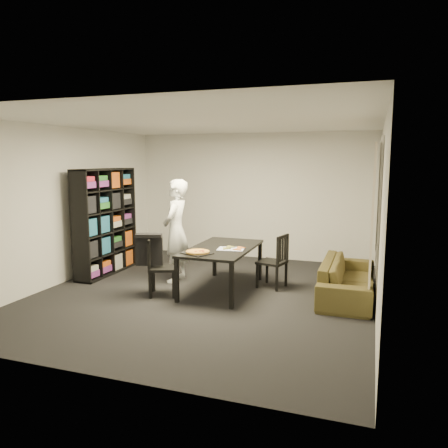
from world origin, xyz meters
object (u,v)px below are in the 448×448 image
(bookshelf, at_px, (106,222))
(chair_right, at_px, (277,258))
(dining_table, at_px, (222,251))
(person, at_px, (176,231))
(pepperoni_pizza, at_px, (198,252))
(sofa, at_px, (348,279))
(chair_left, at_px, (157,263))
(baking_tray, at_px, (197,253))

(bookshelf, height_order, chair_right, bookshelf)
(dining_table, xyz_separation_m, person, (-0.91, 0.25, 0.23))
(pepperoni_pizza, distance_m, sofa, 2.30)
(bookshelf, bearing_deg, chair_right, 1.43)
(dining_table, height_order, sofa, dining_table)
(dining_table, xyz_separation_m, pepperoni_pizza, (-0.18, -0.55, 0.09))
(dining_table, bearing_deg, chair_left, -146.93)
(bookshelf, bearing_deg, chair_left, -30.38)
(chair_left, distance_m, person, 0.89)
(person, height_order, sofa, person)
(bookshelf, xyz_separation_m, chair_right, (3.13, 0.08, -0.45))
(baking_tray, bearing_deg, pepperoni_pizza, 45.59)
(pepperoni_pizza, relative_size, sofa, 0.18)
(dining_table, distance_m, chair_left, 1.02)
(person, xyz_separation_m, pepperoni_pizza, (0.73, -0.80, -0.15))
(baking_tray, height_order, pepperoni_pizza, pepperoni_pizza)
(chair_left, bearing_deg, bookshelf, 39.14)
(bookshelf, relative_size, person, 1.10)
(chair_right, height_order, sofa, chair_right)
(bookshelf, height_order, pepperoni_pizza, bookshelf)
(sofa, bearing_deg, baking_tray, 112.59)
(dining_table, height_order, chair_right, chair_right)
(sofa, bearing_deg, dining_table, 99.29)
(chair_left, xyz_separation_m, person, (-0.06, 0.80, 0.36))
(bookshelf, height_order, baking_tray, bookshelf)
(pepperoni_pizza, bearing_deg, chair_right, 44.23)
(person, bearing_deg, pepperoni_pizza, 37.67)
(pepperoni_pizza, bearing_deg, sofa, 22.43)
(person, bearing_deg, sofa, 86.69)
(person, bearing_deg, chair_right, 90.43)
(dining_table, bearing_deg, bookshelf, 172.17)
(sofa, bearing_deg, chair_left, 107.42)
(baking_tray, height_order, sofa, baking_tray)
(pepperoni_pizza, bearing_deg, chair_left, -179.82)
(dining_table, height_order, person, person)
(dining_table, relative_size, sofa, 0.87)
(chair_left, xyz_separation_m, baking_tray, (0.65, -0.01, 0.20))
(chair_right, height_order, person, person)
(person, distance_m, baking_tray, 1.10)
(chair_right, distance_m, person, 1.75)
(dining_table, height_order, chair_left, chair_left)
(chair_left, bearing_deg, pepperoni_pizza, -110.30)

